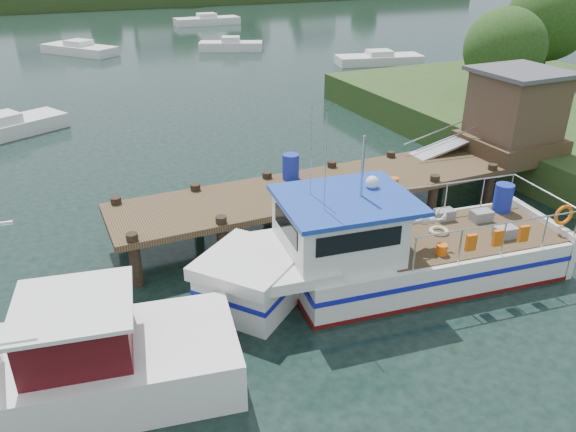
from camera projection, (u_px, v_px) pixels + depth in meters
name	position (u px, v px, depth m)	size (l,w,h in m)	color
ground_plane	(296.00, 228.00, 18.76)	(160.00, 160.00, 0.00)	black
dock	(460.00, 138.00, 20.23)	(16.60, 3.00, 4.78)	#463521
lobster_boat	(381.00, 253.00, 15.34)	(10.75, 4.20, 5.17)	silver
work_boat	(32.00, 373.00, 11.33)	(9.10, 4.02, 4.75)	silver
moored_far	(207.00, 20.00, 65.14)	(7.48, 2.68, 1.26)	silver
moored_a	(1.00, 128.00, 27.41)	(6.34, 4.55, 1.12)	silver
moored_b	(231.00, 46.00, 49.32)	(5.76, 3.91, 1.21)	silver
moored_c	(379.00, 59.00, 43.95)	(7.02, 3.77, 1.05)	silver
moored_d	(79.00, 49.00, 47.78)	(6.06, 6.90, 1.17)	silver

